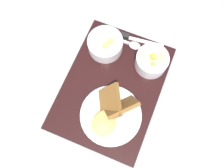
# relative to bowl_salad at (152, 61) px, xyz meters

# --- Properties ---
(ground_plane) EXTENTS (4.00, 4.00, 0.00)m
(ground_plane) POSITION_rel_bowl_salad_xyz_m (0.13, -0.09, -0.06)
(ground_plane) COLOR #99A3AD
(serving_tray) EXTENTS (0.45, 0.34, 0.02)m
(serving_tray) POSITION_rel_bowl_salad_xyz_m (0.13, -0.09, -0.05)
(serving_tray) COLOR black
(serving_tray) RESTS_ON ground_plane
(bowl_salad) EXTENTS (0.11, 0.11, 0.07)m
(bowl_salad) POSITION_rel_bowl_salad_xyz_m (0.00, 0.00, 0.00)
(bowl_salad) COLOR white
(bowl_salad) RESTS_ON serving_tray
(bowl_soup) EXTENTS (0.12, 0.12, 0.06)m
(bowl_soup) POSITION_rel_bowl_salad_xyz_m (0.01, -0.17, -0.00)
(bowl_soup) COLOR white
(bowl_soup) RESTS_ON serving_tray
(plate_main) EXTENTS (0.20, 0.20, 0.10)m
(plate_main) POSITION_rel_bowl_salad_xyz_m (0.22, -0.05, -0.02)
(plate_main) COLOR white
(plate_main) RESTS_ON serving_tray
(knife) EXTENTS (0.05, 0.20, 0.02)m
(knife) POSITION_rel_bowl_salad_xyz_m (-0.06, -0.13, -0.03)
(knife) COLOR silver
(knife) RESTS_ON serving_tray
(spoon) EXTENTS (0.03, 0.16, 0.01)m
(spoon) POSITION_rel_bowl_salad_xyz_m (-0.04, -0.11, -0.03)
(spoon) COLOR silver
(spoon) RESTS_ON serving_tray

